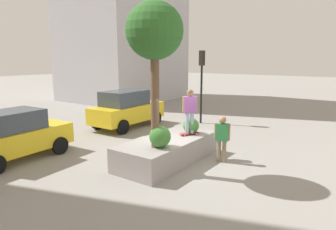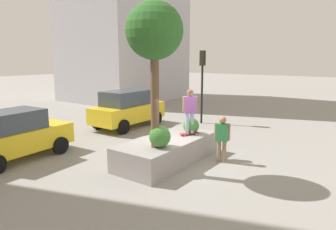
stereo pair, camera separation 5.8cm
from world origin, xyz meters
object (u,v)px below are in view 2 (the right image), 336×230
(taxi_cab, at_px, (14,135))
(traffic_light_corner, at_px, (202,74))
(skateboarder, at_px, (190,108))
(plaza_tree, at_px, (154,33))
(passerby_with_bag, at_px, (222,136))
(sedan_parked, at_px, (127,109))
(planter_ledge, at_px, (168,150))
(skateboard, at_px, (189,134))

(taxi_cab, relative_size, traffic_light_corner, 0.99)
(skateboarder, bearing_deg, taxi_cab, 129.07)
(plaza_tree, relative_size, passerby_with_bag, 2.71)
(sedan_parked, xyz_separation_m, passerby_with_bag, (-2.23, -6.86, -0.04))
(planter_ledge, bearing_deg, taxi_cab, 123.85)
(sedan_parked, bearing_deg, passerby_with_bag, -107.98)
(sedan_parked, relative_size, passerby_with_bag, 2.56)
(planter_ledge, bearing_deg, sedan_parked, 57.45)
(skateboard, bearing_deg, passerby_with_bag, -84.03)
(skateboard, height_order, sedan_parked, sedan_parked)
(sedan_parked, height_order, traffic_light_corner, traffic_light_corner)
(sedan_parked, relative_size, traffic_light_corner, 1.05)
(plaza_tree, bearing_deg, traffic_light_corner, 18.65)
(plaza_tree, xyz_separation_m, skateboarder, (2.03, -0.09, -2.65))
(plaza_tree, distance_m, taxi_cab, 6.59)
(skateboarder, bearing_deg, sedan_parked, 66.90)
(taxi_cab, bearing_deg, skateboard, -50.93)
(taxi_cab, distance_m, passerby_with_bag, 7.80)
(taxi_cab, distance_m, traffic_light_corner, 10.35)
(skateboard, relative_size, skateboarder, 0.47)
(taxi_cab, bearing_deg, plaza_tree, -66.93)
(skateboarder, height_order, traffic_light_corner, traffic_light_corner)
(sedan_parked, xyz_separation_m, traffic_light_corner, (3.30, -2.85, 1.86))
(taxi_cab, xyz_separation_m, sedan_parked, (6.56, 0.38, 0.08))
(skateboard, bearing_deg, plaza_tree, 177.41)
(plaza_tree, height_order, skateboarder, plaza_tree)
(taxi_cab, bearing_deg, sedan_parked, 3.31)
(sedan_parked, bearing_deg, plaza_tree, -128.89)
(skateboarder, relative_size, passerby_with_bag, 0.98)
(planter_ledge, relative_size, passerby_with_bag, 2.48)
(sedan_parked, distance_m, traffic_light_corner, 4.74)
(skateboard, height_order, taxi_cab, taxi_cab)
(plaza_tree, height_order, skateboard, plaza_tree)
(taxi_cab, relative_size, passerby_with_bag, 2.42)
(skateboard, bearing_deg, planter_ledge, 160.41)
(taxi_cab, height_order, traffic_light_corner, traffic_light_corner)
(planter_ledge, height_order, taxi_cab, taxi_cab)
(planter_ledge, height_order, skateboard, skateboard)
(passerby_with_bag, bearing_deg, skateboard, 95.97)
(planter_ledge, bearing_deg, traffic_light_corner, 19.54)
(planter_ledge, relative_size, plaza_tree, 0.92)
(planter_ledge, height_order, traffic_light_corner, traffic_light_corner)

